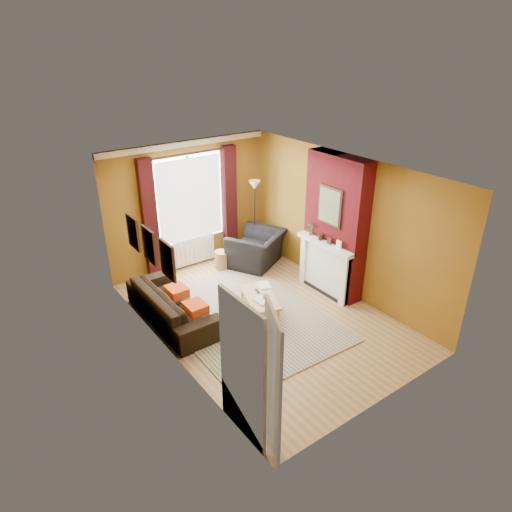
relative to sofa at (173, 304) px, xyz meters
The scene contains 12 objects.
ground 1.70m from the sofa, 31.86° to the right, with size 5.50×5.50×0.00m, color olive.
room_walls 2.39m from the sofa, 16.37° to the right, with size 3.82×5.54×2.83m.
striped_rug 1.36m from the sofa, 32.03° to the right, with size 2.69×3.66×0.02m.
sofa is the anchor object (origin of this frame).
armchair 2.73m from the sofa, 20.05° to the left, with size 1.19×1.04×0.77m, color black.
coffee_table 1.61m from the sofa, 27.22° to the right, with size 0.85×1.17×0.35m.
wicker_stool 2.21m from the sofa, 34.05° to the left, with size 0.39×0.39×0.40m.
floor_lamp 3.34m from the sofa, 25.88° to the left, with size 0.31×0.31×1.82m.
book_a 1.54m from the sofa, 35.95° to the right, with size 0.22×0.29×0.03m, color #999999.
book_b 1.68m from the sofa, 14.66° to the right, with size 0.22×0.31×0.02m, color #999999.
mug 1.69m from the sofa, 31.40° to the right, with size 0.10×0.10×0.10m, color #999999.
tv_remote 1.60m from the sofa, 20.79° to the right, with size 0.09×0.17×0.02m.
Camera 1 is at (-4.34, -5.75, 4.75)m, focal length 32.00 mm.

